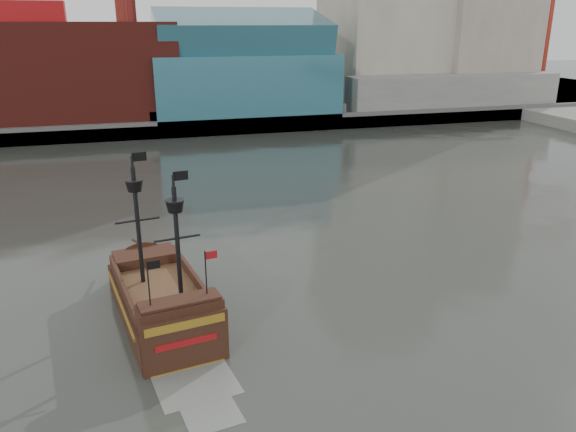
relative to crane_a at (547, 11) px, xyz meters
name	(u,v)px	position (x,y,z in m)	size (l,w,h in m)	color
ground	(325,350)	(-78.63, -82.00, -19.11)	(400.00, 400.00, 0.00)	#262924
promenade_far	(174,105)	(-78.63, 10.00, -18.11)	(220.00, 60.00, 2.00)	slate
seawall	(191,128)	(-78.63, -19.50, -17.81)	(220.00, 1.00, 2.60)	#4C4C49
crane_a	(547,11)	(0.00, 0.00, 0.00)	(22.50, 4.00, 32.25)	slate
crane_b	(549,28)	(9.60, 10.00, -3.54)	(19.10, 4.00, 26.25)	slate
pirate_ship	(163,306)	(-86.91, -76.30, -18.14)	(6.45, 14.85, 10.75)	black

